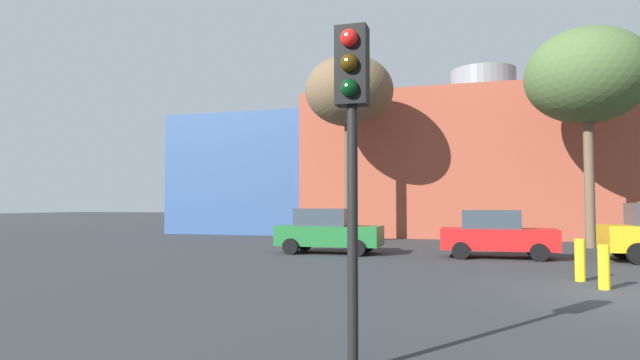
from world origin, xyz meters
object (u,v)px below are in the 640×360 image
object	(u,v)px
parked_car_1	(496,234)
bollard_yellow_0	(604,267)
traffic_light_near_left	(352,116)
bollard_yellow_1	(580,260)
parked_car_0	(328,231)
bare_tree_0	(349,93)
bare_tree_1	(587,77)

from	to	relation	value
parked_car_1	bollard_yellow_0	size ratio (longest dim) A/B	3.97
traffic_light_near_left	bollard_yellow_1	world-z (taller)	traffic_light_near_left
bollard_yellow_1	parked_car_1	bearing A→B (deg)	108.07
parked_car_0	bare_tree_0	bearing A→B (deg)	95.39
traffic_light_near_left	bollard_yellow_1	distance (m)	9.39
bare_tree_1	bollard_yellow_0	xyz separation A→B (m)	(-2.08, -11.93, -6.89)
bollard_yellow_1	parked_car_0	bearing A→B (deg)	146.00
bare_tree_0	bollard_yellow_1	size ratio (longest dim) A/B	9.20
parked_car_0	traffic_light_near_left	size ratio (longest dim) A/B	1.01
bollard_yellow_0	bollard_yellow_1	bearing A→B (deg)	101.71
traffic_light_near_left	bare_tree_1	world-z (taller)	bare_tree_1
parked_car_0	bollard_yellow_1	world-z (taller)	parked_car_0
parked_car_1	bare_tree_0	world-z (taller)	bare_tree_0
bare_tree_1	bollard_yellow_1	size ratio (longest dim) A/B	9.34
bare_tree_1	traffic_light_near_left	bearing A→B (deg)	-107.84
traffic_light_near_left	bare_tree_0	bearing A→B (deg)	-166.38
traffic_light_near_left	bare_tree_1	bearing A→B (deg)	162.65
traffic_light_near_left	bare_tree_1	distance (m)	20.45
traffic_light_near_left	bollard_yellow_0	xyz separation A→B (m)	(4.03, 7.06, -2.36)
traffic_light_near_left	bare_tree_1	size ratio (longest dim) A/B	0.41
bare_tree_0	bollard_yellow_1	distance (m)	15.76
bare_tree_1	bollard_yellow_1	xyz separation A→B (m)	(-2.34, -10.71, -6.87)
bare_tree_0	bare_tree_1	bearing A→B (deg)	-3.70
parked_car_0	bare_tree_1	size ratio (longest dim) A/B	0.41
bare_tree_0	bare_tree_1	xyz separation A→B (m)	(10.70, -0.69, -0.10)
traffic_light_near_left	bollard_yellow_0	size ratio (longest dim) A/B	4.00
traffic_light_near_left	bollard_yellow_1	size ratio (longest dim) A/B	3.81
parked_car_0	traffic_light_near_left	distance (m)	14.25
parked_car_1	bare_tree_1	bearing A→B (deg)	53.44
bare_tree_0	bollard_yellow_0	xyz separation A→B (m)	(8.62, -12.62, -6.99)
parked_car_0	bollard_yellow_0	bearing A→B (deg)	-38.85
parked_car_0	parked_car_1	size ratio (longest dim) A/B	1.02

